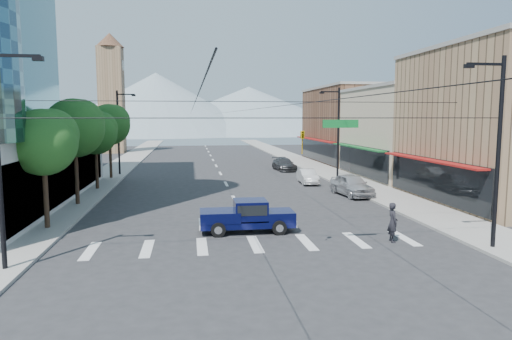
% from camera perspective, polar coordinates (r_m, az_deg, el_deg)
% --- Properties ---
extents(ground, '(160.00, 160.00, 0.00)m').
position_cam_1_polar(ground, '(21.36, 1.01, -10.35)').
color(ground, '#28282B').
rests_on(ground, ground).
extents(sidewalk_left, '(4.00, 120.00, 0.15)m').
position_cam_1_polar(sidewalk_left, '(61.09, -16.42, 0.60)').
color(sidewalk_left, gray).
rests_on(sidewalk_left, ground).
extents(sidewalk_right, '(4.00, 120.00, 0.15)m').
position_cam_1_polar(sidewalk_right, '(62.37, 5.96, 0.96)').
color(sidewalk_right, gray).
rests_on(sidewalk_right, ground).
extents(shop_mid, '(12.00, 14.00, 9.00)m').
position_cam_1_polar(shop_mid, '(49.96, 19.59, 4.28)').
color(shop_mid, tan).
rests_on(shop_mid, ground).
extents(shop_far, '(12.00, 18.00, 10.00)m').
position_cam_1_polar(shop_far, '(64.52, 12.95, 5.40)').
color(shop_far, brown).
rests_on(shop_far, ground).
extents(clock_tower, '(4.80, 4.80, 20.40)m').
position_cam_1_polar(clock_tower, '(83.32, -17.63, 9.39)').
color(clock_tower, '#8C6B4C').
rests_on(clock_tower, ground).
extents(mountain_left, '(80.00, 80.00, 22.00)m').
position_cam_1_polar(mountain_left, '(170.62, -12.34, 8.12)').
color(mountain_left, gray).
rests_on(mountain_left, ground).
extents(mountain_right, '(90.00, 90.00, 18.00)m').
position_cam_1_polar(mountain_right, '(181.67, -0.92, 7.54)').
color(mountain_right, gray).
rests_on(mountain_right, ground).
extents(tree_near, '(3.65, 3.64, 6.71)m').
position_cam_1_polar(tree_near, '(27.40, -24.78, 3.43)').
color(tree_near, black).
rests_on(tree_near, ground).
extents(tree_midnear, '(4.09, 4.09, 7.52)m').
position_cam_1_polar(tree_midnear, '(34.15, -21.51, 5.11)').
color(tree_midnear, black).
rests_on(tree_midnear, ground).
extents(tree_midfar, '(3.65, 3.64, 6.71)m').
position_cam_1_polar(tree_midfar, '(41.01, -19.26, 4.54)').
color(tree_midfar, black).
rests_on(tree_midfar, ground).
extents(tree_far, '(4.09, 4.09, 7.52)m').
position_cam_1_polar(tree_far, '(47.89, -17.70, 5.57)').
color(tree_far, black).
rests_on(tree_far, ground).
extents(signal_rig, '(21.80, 0.20, 9.00)m').
position_cam_1_polar(signal_rig, '(19.53, 2.06, 1.95)').
color(signal_rig, black).
rests_on(signal_rig, ground).
extents(lamp_pole_nw, '(2.00, 0.25, 9.00)m').
position_cam_1_polar(lamp_pole_nw, '(50.70, -16.69, 4.91)').
color(lamp_pole_nw, black).
rests_on(lamp_pole_nw, ground).
extents(lamp_pole_ne, '(2.00, 0.25, 9.00)m').
position_cam_1_polar(lamp_pole_ne, '(44.43, 10.09, 4.88)').
color(lamp_pole_ne, black).
rests_on(lamp_pole_ne, ground).
extents(pickup_truck, '(5.22, 2.07, 1.76)m').
position_cam_1_polar(pickup_truck, '(24.91, -1.17, -5.69)').
color(pickup_truck, '#060932').
rests_on(pickup_truck, ground).
extents(pedestrian, '(0.54, 0.77, 2.00)m').
position_cam_1_polar(pedestrian, '(23.95, 16.72, -6.28)').
color(pedestrian, black).
rests_on(pedestrian, ground).
extents(parked_car_near, '(2.52, 5.22, 1.72)m').
position_cam_1_polar(parked_car_near, '(37.04, 11.88, -1.84)').
color(parked_car_near, '#A5A6AA').
rests_on(parked_car_near, ground).
extents(parked_car_mid, '(1.63, 4.15, 1.35)m').
position_cam_1_polar(parked_car_mid, '(43.05, 6.47, -0.81)').
color(parked_car_mid, silver).
rests_on(parked_car_mid, ground).
extents(parked_car_far, '(2.40, 5.08, 1.43)m').
position_cam_1_polar(parked_car_far, '(53.46, 3.53, 0.72)').
color(parked_car_far, '#343437').
rests_on(parked_car_far, ground).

